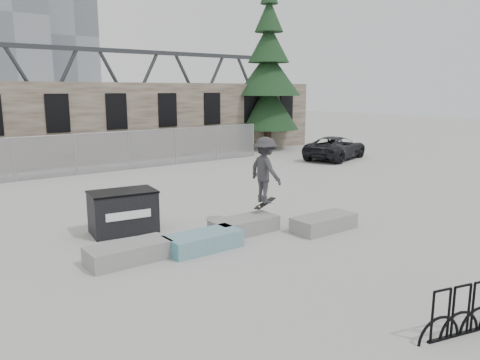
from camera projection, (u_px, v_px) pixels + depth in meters
name	position (u px, v px, depth m)	size (l,w,h in m)	color
ground	(224.00, 240.00, 12.98)	(120.00, 120.00, 0.00)	#A2A39E
stone_wall	(52.00, 124.00, 25.28)	(36.00, 2.58, 4.50)	brown
chainlink_fence	(76.00, 154.00, 22.58)	(22.06, 0.06, 2.02)	gray
planter_far_left	(129.00, 252.00, 11.32)	(2.00, 0.90, 0.44)	gray
planter_center_left	(203.00, 240.00, 12.18)	(2.00, 0.90, 0.44)	teal
planter_center_right	(244.00, 225.00, 13.61)	(2.00, 0.90, 0.44)	gray
planter_offset	(324.00, 222.00, 13.85)	(2.00, 0.90, 0.44)	gray
dumpster	(123.00, 211.00, 13.59)	(2.01, 1.39, 1.24)	black
spruce_tree	(268.00, 77.00, 31.95)	(4.43, 4.43, 11.50)	#38281E
truss_bridge	(45.00, 89.00, 61.21)	(70.00, 3.00, 9.80)	#2D3033
suv	(336.00, 148.00, 27.97)	(2.26, 4.91, 1.36)	black
skateboarder	(265.00, 170.00, 14.01)	(0.80, 1.31, 2.15)	#2F2F32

